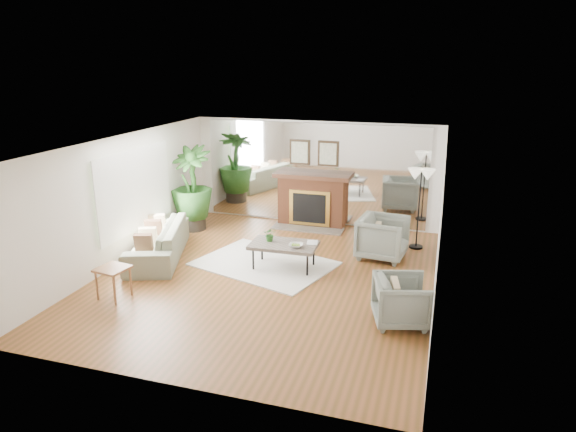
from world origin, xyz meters
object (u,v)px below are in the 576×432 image
(coffee_table, at_px, (284,246))
(potted_ficus, at_px, (192,186))
(fireplace, at_px, (311,199))
(floor_lamp, at_px, (421,181))
(armchair_front, at_px, (402,301))
(side_table, at_px, (113,273))
(armchair_back, at_px, (383,238))
(sofa, at_px, (158,241))

(coffee_table, distance_m, potted_ficus, 3.30)
(fireplace, bearing_deg, floor_lamp, -18.79)
(armchair_front, bearing_deg, side_table, 80.75)
(armchair_back, relative_size, armchair_front, 1.16)
(fireplace, height_order, potted_ficus, fireplace)
(side_table, bearing_deg, armchair_back, 37.88)
(sofa, bearing_deg, potted_ficus, 164.99)
(armchair_back, xyz_separation_m, potted_ficus, (-4.53, 0.54, 0.63))
(fireplace, relative_size, side_table, 3.73)
(sofa, bearing_deg, fireplace, 120.99)
(fireplace, relative_size, floor_lamp, 1.19)
(fireplace, distance_m, coffee_table, 2.81)
(fireplace, xyz_separation_m, floor_lamp, (2.56, -0.87, 0.81))
(armchair_front, bearing_deg, sofa, 59.30)
(coffee_table, xyz_separation_m, sofa, (-2.63, -0.19, -0.12))
(coffee_table, height_order, sofa, sofa)
(coffee_table, xyz_separation_m, side_table, (-2.36, -2.06, -0.01))
(fireplace, height_order, coffee_table, fireplace)
(floor_lamp, bearing_deg, armchair_back, -128.42)
(coffee_table, relative_size, floor_lamp, 0.75)
(coffee_table, distance_m, side_table, 3.13)
(fireplace, height_order, floor_lamp, fireplace)
(fireplace, height_order, armchair_back, fireplace)
(fireplace, relative_size, armchair_back, 2.16)
(armchair_front, distance_m, potted_ficus, 6.10)
(potted_ficus, bearing_deg, armchair_front, -31.83)
(fireplace, height_order, armchair_front, fireplace)
(armchair_back, xyz_separation_m, side_table, (-4.10, -3.19, 0.03))
(coffee_table, bearing_deg, floor_lamp, 39.00)
(sofa, bearing_deg, floor_lamp, 93.27)
(potted_ficus, bearing_deg, floor_lamp, 2.86)
(armchair_back, relative_size, floor_lamp, 0.55)
(fireplace, height_order, side_table, fireplace)
(fireplace, xyz_separation_m, armchair_front, (2.55, -4.32, -0.29))
(armchair_front, xyz_separation_m, potted_ficus, (-5.15, 3.19, 0.69))
(fireplace, bearing_deg, armchair_back, -40.83)
(armchair_back, height_order, side_table, armchair_back)
(floor_lamp, bearing_deg, coffee_table, -141.00)
(sofa, xyz_separation_m, floor_lamp, (5.01, 2.11, 1.13))
(sofa, bearing_deg, armchair_back, 87.16)
(coffee_table, distance_m, floor_lamp, 3.22)
(fireplace, relative_size, coffee_table, 1.59)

